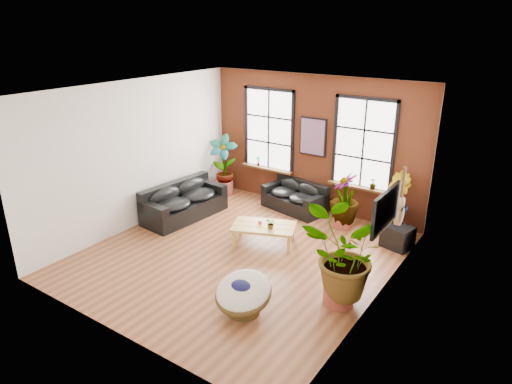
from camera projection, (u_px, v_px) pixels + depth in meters
room at (244, 176)px, 9.34m from camera, size 6.04×6.54×3.54m
sofa_back at (295, 197)px, 12.05m from camera, size 1.81×1.14×0.77m
sofa_left at (183, 202)px, 11.60m from camera, size 1.12×2.29×0.88m
coffee_table at (264, 227)px, 10.19m from camera, size 1.59×1.26×0.54m
papasan_chair at (243, 293)px, 7.76m from camera, size 1.04×1.05×0.74m
poster at (313, 137)px, 11.62m from camera, size 0.74×0.06×0.98m
tv_wall_unit at (390, 209)px, 8.22m from camera, size 0.13×1.86×1.20m
media_box at (398, 237)px, 10.07m from camera, size 0.71×0.64×0.50m
pot_back_left at (224, 187)px, 13.21m from camera, size 0.58×0.58×0.39m
pot_back_right at (391, 227)px, 10.69m from camera, size 0.53×0.53×0.37m
pot_right_wall at (339, 294)px, 8.07m from camera, size 0.61×0.61×0.40m
pot_mid at (342, 220)px, 11.09m from camera, size 0.57×0.57×0.35m
floor_plant_back_left at (223, 163)px, 12.95m from camera, size 0.97×0.80×1.59m
floor_plant_back_right at (395, 202)px, 10.49m from camera, size 0.87×0.93×1.35m
floor_plant_right_wall at (342, 257)px, 7.80m from camera, size 1.84×1.78×1.56m
floor_plant_mid at (345, 198)px, 10.88m from camera, size 0.94×0.94×1.24m
table_plant at (271, 224)px, 9.96m from camera, size 0.29×0.27×0.25m
sill_plant_left at (258, 161)px, 12.77m from camera, size 0.17×0.17×0.27m
sill_plant_right at (373, 184)px, 11.01m from camera, size 0.19×0.19×0.27m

